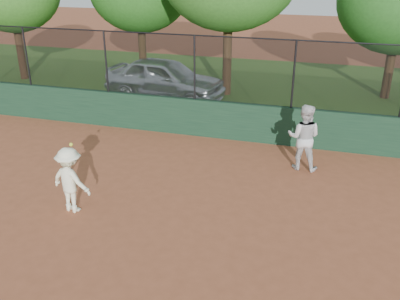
# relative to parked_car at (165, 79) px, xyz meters

# --- Properties ---
(ground) EXTENTS (80.00, 80.00, 0.00)m
(ground) POSITION_rel_parked_car_xyz_m (2.81, -9.46, -0.83)
(ground) COLOR #994F31
(ground) RESTS_ON ground
(back_wall) EXTENTS (26.00, 0.20, 1.20)m
(back_wall) POSITION_rel_parked_car_xyz_m (2.81, -3.46, -0.23)
(back_wall) COLOR #1B3D26
(back_wall) RESTS_ON ground
(grass_strip) EXTENTS (36.00, 12.00, 0.01)m
(grass_strip) POSITION_rel_parked_car_xyz_m (2.81, 2.54, -0.83)
(grass_strip) COLOR #2A4C17
(grass_strip) RESTS_ON ground
(parked_car) EXTENTS (5.07, 2.53, 1.66)m
(parked_car) POSITION_rel_parked_car_xyz_m (0.00, 0.00, 0.00)
(parked_car) COLOR silver
(parked_car) RESTS_ON ground
(player_second) EXTENTS (0.92, 0.73, 1.81)m
(player_second) POSITION_rel_parked_car_xyz_m (5.83, -5.01, 0.08)
(player_second) COLOR silver
(player_second) RESTS_ON ground
(player_main) EXTENTS (1.08, 0.75, 1.80)m
(player_main) POSITION_rel_parked_car_xyz_m (1.04, -8.73, -0.06)
(player_main) COLOR white
(player_main) RESTS_ON ground
(fence_assembly) EXTENTS (26.00, 0.06, 2.00)m
(fence_assembly) POSITION_rel_parked_car_xyz_m (2.78, -3.46, 1.41)
(fence_assembly) COLOR black
(fence_assembly) RESTS_ON back_wall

